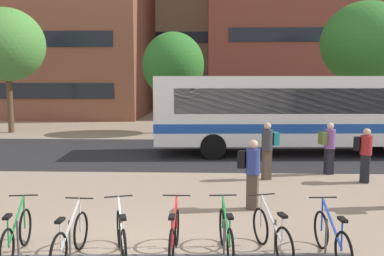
{
  "coord_description": "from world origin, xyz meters",
  "views": [
    {
      "loc": [
        1.23,
        -6.69,
        3.19
      ],
      "look_at": [
        0.83,
        4.76,
        1.75
      ],
      "focal_mm": 38.64,
      "sensor_mm": 36.0,
      "label": 1
    }
  ],
  "objects_px": {
    "parked_bicycle_blue_7": "(332,239)",
    "commuter_black_pack_2": "(365,151)",
    "parked_bicycle_silver_6": "(272,235)",
    "commuter_black_pack_0": "(251,169)",
    "commuter_olive_pack_4": "(329,145)",
    "street_tree_2": "(365,43)",
    "commuter_teal_pack_1": "(268,147)",
    "parked_bicycle_green_5": "(226,236)",
    "parked_bicycle_green_1": "(17,236)",
    "parked_bicycle_white_3": "(121,237)",
    "street_tree_1": "(7,45)",
    "parked_bicycle_silver_2": "(70,240)",
    "city_bus": "(303,111)",
    "street_tree_0": "(173,65)",
    "parked_bicycle_red_4": "(174,236)"
  },
  "relations": [
    {
      "from": "commuter_olive_pack_4",
      "to": "street_tree_2",
      "type": "distance_m",
      "value": 12.59
    },
    {
      "from": "commuter_black_pack_0",
      "to": "parked_bicycle_red_4",
      "type": "bearing_deg",
      "value": -101.6
    },
    {
      "from": "parked_bicycle_green_1",
      "to": "commuter_olive_pack_4",
      "type": "relative_size",
      "value": 1.0
    },
    {
      "from": "parked_bicycle_green_5",
      "to": "street_tree_1",
      "type": "bearing_deg",
      "value": 30.44
    },
    {
      "from": "commuter_olive_pack_4",
      "to": "street_tree_1",
      "type": "bearing_deg",
      "value": 132.18
    },
    {
      "from": "parked_bicycle_red_4",
      "to": "commuter_teal_pack_1",
      "type": "height_order",
      "value": "commuter_teal_pack_1"
    },
    {
      "from": "parked_bicycle_silver_6",
      "to": "commuter_olive_pack_4",
      "type": "xyz_separation_m",
      "value": [
        2.81,
        6.28,
        0.6
      ]
    },
    {
      "from": "parked_bicycle_blue_7",
      "to": "street_tree_1",
      "type": "height_order",
      "value": "street_tree_1"
    },
    {
      "from": "commuter_teal_pack_1",
      "to": "street_tree_0",
      "type": "relative_size",
      "value": 0.32
    },
    {
      "from": "parked_bicycle_white_3",
      "to": "parked_bicycle_green_5",
      "type": "relative_size",
      "value": 0.97
    },
    {
      "from": "commuter_black_pack_0",
      "to": "commuter_teal_pack_1",
      "type": "distance_m",
      "value": 3.04
    },
    {
      "from": "street_tree_2",
      "to": "city_bus",
      "type": "bearing_deg",
      "value": -125.27
    },
    {
      "from": "parked_bicycle_green_5",
      "to": "commuter_olive_pack_4",
      "type": "height_order",
      "value": "commuter_olive_pack_4"
    },
    {
      "from": "street_tree_0",
      "to": "street_tree_1",
      "type": "relative_size",
      "value": 0.81
    },
    {
      "from": "parked_bicycle_red_4",
      "to": "parked_bicycle_green_5",
      "type": "relative_size",
      "value": 1.0
    },
    {
      "from": "parked_bicycle_green_5",
      "to": "commuter_olive_pack_4",
      "type": "relative_size",
      "value": 1.01
    },
    {
      "from": "parked_bicycle_silver_6",
      "to": "parked_bicycle_red_4",
      "type": "bearing_deg",
      "value": 78.92
    },
    {
      "from": "parked_bicycle_silver_6",
      "to": "commuter_olive_pack_4",
      "type": "bearing_deg",
      "value": -39.43
    },
    {
      "from": "parked_bicycle_green_5",
      "to": "city_bus",
      "type": "bearing_deg",
      "value": -25.16
    },
    {
      "from": "commuter_teal_pack_1",
      "to": "street_tree_2",
      "type": "xyz_separation_m",
      "value": [
        7.12,
        11.54,
        4.04
      ]
    },
    {
      "from": "parked_bicycle_silver_6",
      "to": "street_tree_1",
      "type": "distance_m",
      "value": 20.65
    },
    {
      "from": "parked_bicycle_silver_6",
      "to": "street_tree_0",
      "type": "height_order",
      "value": "street_tree_0"
    },
    {
      "from": "commuter_black_pack_0",
      "to": "street_tree_1",
      "type": "distance_m",
      "value": 18.52
    },
    {
      "from": "parked_bicycle_green_5",
      "to": "commuter_black_pack_0",
      "type": "distance_m",
      "value": 2.85
    },
    {
      "from": "parked_bicycle_silver_6",
      "to": "commuter_black_pack_0",
      "type": "relative_size",
      "value": 0.99
    },
    {
      "from": "commuter_black_pack_2",
      "to": "street_tree_1",
      "type": "relative_size",
      "value": 0.24
    },
    {
      "from": "street_tree_0",
      "to": "commuter_teal_pack_1",
      "type": "bearing_deg",
      "value": -70.47
    },
    {
      "from": "city_bus",
      "to": "street_tree_0",
      "type": "height_order",
      "value": "street_tree_0"
    },
    {
      "from": "commuter_black_pack_2",
      "to": "street_tree_2",
      "type": "xyz_separation_m",
      "value": [
        4.27,
        11.82,
        4.12
      ]
    },
    {
      "from": "commuter_black_pack_0",
      "to": "parked_bicycle_silver_2",
      "type": "bearing_deg",
      "value": -119.68
    },
    {
      "from": "parked_bicycle_red_4",
      "to": "parked_bicycle_green_5",
      "type": "bearing_deg",
      "value": -86.33
    },
    {
      "from": "parked_bicycle_green_1",
      "to": "parked_bicycle_white_3",
      "type": "relative_size",
      "value": 1.03
    },
    {
      "from": "commuter_olive_pack_4",
      "to": "parked_bicycle_green_5",
      "type": "bearing_deg",
      "value": -134.98
    },
    {
      "from": "commuter_black_pack_0",
      "to": "commuter_teal_pack_1",
      "type": "height_order",
      "value": "commuter_teal_pack_1"
    },
    {
      "from": "parked_bicycle_green_5",
      "to": "parked_bicycle_silver_2",
      "type": "bearing_deg",
      "value": 90.62
    },
    {
      "from": "parked_bicycle_green_5",
      "to": "commuter_olive_pack_4",
      "type": "distance_m",
      "value": 7.35
    },
    {
      "from": "commuter_black_pack_0",
      "to": "street_tree_2",
      "type": "xyz_separation_m",
      "value": [
        7.95,
        14.47,
        4.09
      ]
    },
    {
      "from": "commuter_black_pack_0",
      "to": "street_tree_0",
      "type": "xyz_separation_m",
      "value": [
        -2.93,
        13.52,
        2.82
      ]
    },
    {
      "from": "parked_bicycle_silver_2",
      "to": "street_tree_2",
      "type": "bearing_deg",
      "value": -30.28
    },
    {
      "from": "commuter_olive_pack_4",
      "to": "commuter_teal_pack_1",
      "type": "bearing_deg",
      "value": -175.41
    },
    {
      "from": "parked_bicycle_blue_7",
      "to": "commuter_black_pack_2",
      "type": "distance_m",
      "value": 6.02
    },
    {
      "from": "parked_bicycle_green_1",
      "to": "parked_bicycle_red_4",
      "type": "bearing_deg",
      "value": -95.94
    },
    {
      "from": "commuter_black_pack_0",
      "to": "street_tree_1",
      "type": "relative_size",
      "value": 0.24
    },
    {
      "from": "city_bus",
      "to": "parked_bicycle_blue_7",
      "type": "xyz_separation_m",
      "value": [
        -1.8,
        -10.1,
        -1.39
      ]
    },
    {
      "from": "parked_bicycle_blue_7",
      "to": "commuter_olive_pack_4",
      "type": "bearing_deg",
      "value": -20.32
    },
    {
      "from": "parked_bicycle_blue_7",
      "to": "commuter_black_pack_0",
      "type": "relative_size",
      "value": 1.01
    },
    {
      "from": "commuter_teal_pack_1",
      "to": "commuter_olive_pack_4",
      "type": "height_order",
      "value": "commuter_teal_pack_1"
    },
    {
      "from": "parked_bicycle_white_3",
      "to": "commuter_olive_pack_4",
      "type": "bearing_deg",
      "value": -56.63
    },
    {
      "from": "parked_bicycle_silver_2",
      "to": "commuter_black_pack_0",
      "type": "xyz_separation_m",
      "value": [
        3.42,
        2.97,
        0.6
      ]
    },
    {
      "from": "parked_bicycle_green_1",
      "to": "parked_bicycle_silver_6",
      "type": "bearing_deg",
      "value": -95.04
    }
  ]
}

